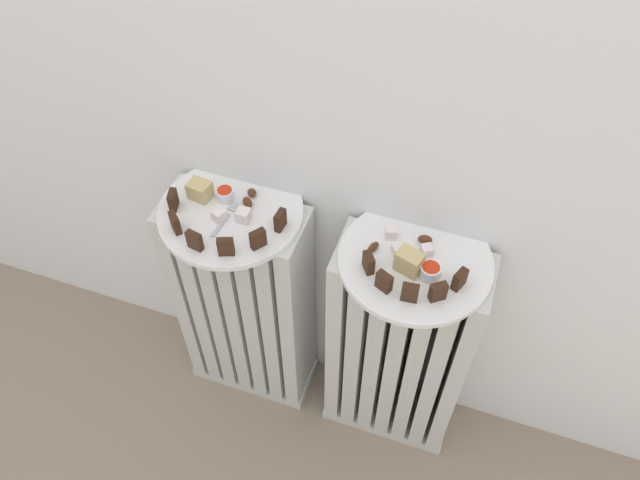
{
  "coord_description": "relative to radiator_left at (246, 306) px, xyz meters",
  "views": [
    {
      "loc": [
        0.26,
        -0.46,
        1.58
      ],
      "look_at": [
        0.0,
        0.28,
        0.64
      ],
      "focal_mm": 35.01,
      "sensor_mm": 36.0,
      "label": 1
    }
  ],
  "objects": [
    {
      "name": "radiator_left",
      "position": [
        0.0,
        0.0,
        0.0
      ],
      "size": [
        0.32,
        0.15,
        0.65
      ],
      "color": "silver",
      "rests_on": "ground_plane"
    },
    {
      "name": "radiator_right",
      "position": [
        0.38,
        0.0,
        0.0
      ],
      "size": [
        0.32,
        0.15,
        0.65
      ],
      "color": "silver",
      "rests_on": "ground_plane"
    },
    {
      "name": "plate_left",
      "position": [
        0.0,
        -0.0,
        0.34
      ],
      "size": [
        0.29,
        0.29,
        0.01
      ],
      "primitive_type": "cylinder",
      "color": "white",
      "rests_on": "radiator_left"
    },
    {
      "name": "plate_right",
      "position": [
        0.38,
        -0.0,
        0.34
      ],
      "size": [
        0.29,
        0.29,
        0.01
      ],
      "primitive_type": "cylinder",
      "color": "white",
      "rests_on": "radiator_right"
    },
    {
      "name": "dark_cake_slice_left_0",
      "position": [
        -0.11,
        -0.03,
        0.36
      ],
      "size": [
        0.02,
        0.03,
        0.04
      ],
      "primitive_type": "cube",
      "rotation": [
        0.0,
        0.0,
        -1.3
      ],
      "color": "#382114",
      "rests_on": "plate_left"
    },
    {
      "name": "dark_cake_slice_left_1",
      "position": [
        -0.08,
        -0.08,
        0.36
      ],
      "size": [
        0.03,
        0.03,
        0.04
      ],
      "primitive_type": "cube",
      "rotation": [
        0.0,
        0.0,
        -0.75
      ],
      "color": "#382114",
      "rests_on": "plate_left"
    },
    {
      "name": "dark_cake_slice_left_2",
      "position": [
        -0.02,
        -0.11,
        0.36
      ],
      "size": [
        0.03,
        0.02,
        0.04
      ],
      "primitive_type": "cube",
      "rotation": [
        0.0,
        0.0,
        -0.19
      ],
      "color": "#382114",
      "rests_on": "plate_left"
    },
    {
      "name": "dark_cake_slice_left_3",
      "position": [
        0.04,
        -0.1,
        0.36
      ],
      "size": [
        0.03,
        0.02,
        0.04
      ],
      "primitive_type": "cube",
      "rotation": [
        0.0,
        0.0,
        0.37
      ],
      "color": "#382114",
      "rests_on": "plate_left"
    },
    {
      "name": "dark_cake_slice_left_4",
      "position": [
        0.09,
        -0.07,
        0.36
      ],
      "size": [
        0.03,
        0.03,
        0.04
      ],
      "primitive_type": "cube",
      "rotation": [
        0.0,
        0.0,
        0.92
      ],
      "color": "#382114",
      "rests_on": "plate_left"
    },
    {
      "name": "dark_cake_slice_left_5",
      "position": [
        0.11,
        -0.01,
        0.36
      ],
      "size": [
        0.02,
        0.03,
        0.04
      ],
      "primitive_type": "cube",
      "rotation": [
        0.0,
        0.0,
        1.48
      ],
      "color": "#382114",
      "rests_on": "plate_left"
    },
    {
      "name": "marble_cake_slice_left_0",
      "position": [
        -0.07,
        0.01,
        0.36
      ],
      "size": [
        0.05,
        0.04,
        0.04
      ],
      "primitive_type": "cube",
      "rotation": [
        0.0,
        0.0,
        -0.14
      ],
      "color": "tan",
      "rests_on": "plate_left"
    },
    {
      "name": "turkish_delight_left_0",
      "position": [
        0.04,
        -0.02,
        0.36
      ],
      "size": [
        0.03,
        0.03,
        0.03
      ],
      "primitive_type": "cube",
      "rotation": [
        0.0,
        0.0,
        1.57
      ],
      "color": "white",
      "rests_on": "plate_left"
    },
    {
      "name": "turkish_delight_left_1",
      "position": [
        -0.01,
        -0.03,
        0.35
      ],
      "size": [
        0.03,
        0.03,
        0.02
      ],
      "primitive_type": "cube",
      "rotation": [
        0.0,
        0.0,
        1.17
      ],
      "color": "white",
      "rests_on": "plate_left"
    },
    {
      "name": "medjool_date_left_0",
      "position": [
        0.03,
        0.02,
        0.35
      ],
      "size": [
        0.03,
        0.03,
        0.02
      ],
      "primitive_type": "ellipsoid",
      "rotation": [
        0.0,
        0.0,
        2.42
      ],
      "color": "#4C2814",
      "rests_on": "plate_left"
    },
    {
      "name": "medjool_date_left_1",
      "position": [
        0.03,
        0.05,
        0.35
      ],
      "size": [
        0.03,
        0.03,
        0.02
      ],
      "primitive_type": "ellipsoid",
      "rotation": [
        0.0,
        0.0,
        2.36
      ],
      "color": "#4C2814",
      "rests_on": "plate_left"
    },
    {
      "name": "jam_bowl_left",
      "position": [
        -0.02,
        0.03,
        0.36
      ],
      "size": [
        0.04,
        0.04,
        0.03
      ],
      "color": "white",
      "rests_on": "plate_left"
    },
    {
      "name": "dark_cake_slice_right_0",
      "position": [
        0.3,
        -0.05,
        0.36
      ],
      "size": [
        0.03,
        0.03,
        0.04
      ],
      "primitive_type": "cube",
      "rotation": [
        0.0,
        0.0,
        -0.97
      ],
      "color": "#382114",
      "rests_on": "plate_right"
    },
    {
      "name": "dark_cake_slice_right_1",
      "position": [
        0.34,
        -0.09,
        0.36
      ],
      "size": [
        0.03,
        0.03,
        0.04
      ],
      "primitive_type": "cube",
      "rotation": [
        0.0,
        0.0,
        -0.43
      ],
      "color": "#382114",
      "rests_on": "plate_right"
    },
    {
      "name": "dark_cake_slice_right_2",
      "position": [
        0.39,
        -0.09,
        0.36
      ],
      "size": [
        0.03,
        0.02,
        0.04
      ],
      "primitive_type": "cube",
      "rotation": [
        0.0,
        0.0,
        0.1
      ],
      "color": "#382114",
      "rests_on": "plate_right"
    },
    {
      "name": "dark_cake_slice_right_3",
      "position": [
        0.44,
        -0.08,
        0.36
      ],
      "size": [
        0.03,
        0.03,
        0.04
      ],
      "primitive_type": "cube",
      "rotation": [
        0.0,
        0.0,
        0.64
      ],
      "color": "#382114",
      "rests_on": "plate_right"
    },
    {
      "name": "dark_cake_slice_right_4",
      "position": [
        0.47,
        -0.04,
        0.36
      ],
      "size": [
        0.03,
        0.03,
        0.04
      ],
      "primitive_type": "cube",
      "rotation": [
        0.0,
        0.0,
        1.17
      ],
      "color": "#382114",
      "rests_on": "plate_right"
    },
    {
      "name": "marble_cake_slice_right_0",
      "position": [
        0.37,
        -0.03,
        0.37
      ],
      "size": [
        0.05,
        0.05,
        0.05
      ],
      "primitive_type": "cube",
      "rotation": [
        0.0,
        0.0,
        -0.31
      ],
      "color": "tan",
      "rests_on": "plate_right"
    },
    {
      "name": "turkish_delight_right_0",
      "position": [
        0.32,
        0.04,
        0.35
      ],
      "size": [
        0.03,
        0.03,
        0.02
      ],
      "primitive_type": "cube",
      "rotation": [
        0.0,
        0.0,
        0.28
      ],
      "color": "white",
      "rests_on": "plate_right"
    },
    {
      "name": "turkish_delight_right_1",
      "position": [
        0.34,
        0.0,
        0.35
      ],
      "size": [
        0.03,
        0.03,
        0.02
      ],
      "primitive_type": "cube",
      "rotation": [
        0.0,
        0.0,
        0.61
      ],
      "color": "white",
      "rests_on": "plate_right"
    },
    {
      "name": "turkish_delight_right_2",
      "position": [
        0.4,
        0.02,
        0.35
      ],
      "size": [
        0.03,
        0.03,
        0.02
      ],
      "primitive_type": "cube",
      "rotation": [
        0.0,
        0.0,
        0.54
      ],
      "color": "white",
      "rests_on": "plate_right"
    },
    {
      "name": "medjool_date_right_0",
      "position": [
        0.3,
        -0.01,
        0.35
      ],
      "size": [
        0.02,
        0.03,
        0.02
      ],
      "primitive_type": "ellipsoid",
      "rotation": [
        0.0,
        0.0,
        1.15
      ],
      "color": "#4C2814",
      "rests_on": "plate_right"
    },
    {
      "name": "medjool_date_right_1",
      "position": [
        0.39,
        0.04,
        0.35
      ],
      "size": [
        0.03,
        0.02,
        0.02
      ],
      "primitive_type": "ellipsoid",
      "rotation": [
        0.0,
        0.0,
        0.1
      ],
      "color": "#4C2814",
      "rests_on": "plate_right"
    },
    {
      "name": "jam_bowl_right",
      "position": [
        0.41,
        -0.03,
        0.36
      ],
      "size": [
        0.04,
        0.04,
        0.03
      ],
      "color": "white",
      "rests_on": "plate_right"
    },
    {
      "name": "fork",
      "position": [
        0.0,
        -0.02,
        0.34
      ],
      "size": [
        0.02,
        0.1,
        0.0
      ],
      "color": "#B7B7BC",
      "rests_on": "plate_left"
    }
  ]
}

